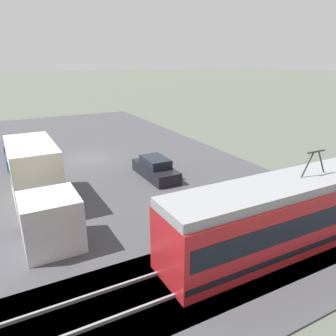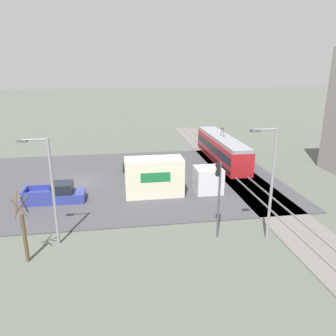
# 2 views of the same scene
# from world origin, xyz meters

# --- Properties ---
(ground_plane) EXTENTS (320.00, 320.00, 0.00)m
(ground_plane) POSITION_xyz_m (0.00, 0.00, 0.00)
(ground_plane) COLOR #565B51
(road_surface) EXTENTS (22.92, 43.37, 0.08)m
(road_surface) POSITION_xyz_m (0.00, 0.00, 0.04)
(road_surface) COLOR #424247
(road_surface) RESTS_ON ground
(rail_bed) EXTENTS (60.50, 4.40, 0.22)m
(rail_bed) POSITION_xyz_m (0.00, 17.78, 0.05)
(rail_bed) COLOR slate
(rail_bed) RESTS_ON ground
(light_rail_tram) EXTENTS (15.17, 2.73, 4.34)m
(light_rail_tram) POSITION_xyz_m (-5.82, 17.78, 1.64)
(light_rail_tram) COLOR #B21E23
(light_rail_tram) RESTS_ON ground
(box_truck) EXTENTS (2.53, 9.46, 3.66)m
(box_truck) POSITION_xyz_m (5.04, 8.82, 1.77)
(box_truck) COLOR silver
(box_truck) RESTS_ON ground
(pickup_truck) EXTENTS (2.05, 5.46, 1.78)m
(pickup_truck) POSITION_xyz_m (5.29, -1.68, 0.75)
(pickup_truck) COLOR navy
(pickup_truck) RESTS_ON ground
(sedan_car_0) EXTENTS (1.75, 4.63, 1.45)m
(sedan_car_0) POSITION_xyz_m (-3.10, 6.97, 0.68)
(sedan_car_0) COLOR black
(sedan_car_0) RESTS_ON ground
(traffic_light_pole) EXTENTS (0.28, 0.47, 5.72)m
(traffic_light_pole) POSITION_xyz_m (13.84, 11.11, 3.67)
(traffic_light_pole) COLOR #47474C
(traffic_light_pole) RESTS_ON ground
(street_tree) EXTENTS (1.12, 0.93, 4.75)m
(street_tree) POSITION_xyz_m (15.03, -1.88, 2.16)
(street_tree) COLOR brown
(street_tree) RESTS_ON ground
(street_lamp_near_crossing) EXTENTS (0.36, 1.95, 7.71)m
(street_lamp_near_crossing) POSITION_xyz_m (13.07, -0.47, 4.47)
(street_lamp_near_crossing) COLOR gray
(street_lamp_near_crossing) RESTS_ON ground
(street_lamp_mid_block) EXTENTS (0.36, 1.95, 8.25)m
(street_lamp_mid_block) POSITION_xyz_m (14.75, 14.45, 4.75)
(street_lamp_mid_block) COLOR gray
(street_lamp_mid_block) RESTS_ON ground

